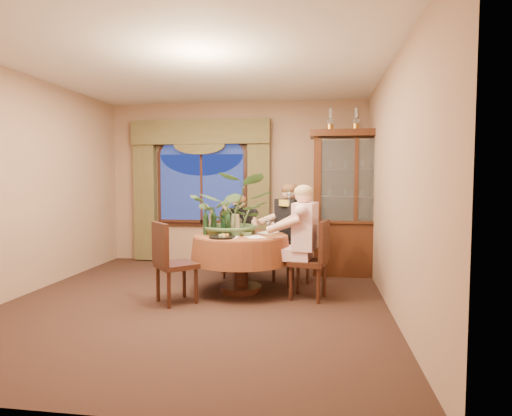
# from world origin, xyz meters

# --- Properties ---
(floor) EXTENTS (5.00, 5.00, 0.00)m
(floor) POSITION_xyz_m (0.00, 0.00, 0.00)
(floor) COLOR black
(floor) RESTS_ON ground
(wall_back) EXTENTS (4.50, 0.00, 4.50)m
(wall_back) POSITION_xyz_m (0.00, 2.50, 1.40)
(wall_back) COLOR #936F58
(wall_back) RESTS_ON ground
(wall_right) EXTENTS (0.00, 5.00, 5.00)m
(wall_right) POSITION_xyz_m (2.25, 0.00, 1.40)
(wall_right) COLOR #936F58
(wall_right) RESTS_ON ground
(ceiling) EXTENTS (5.00, 5.00, 0.00)m
(ceiling) POSITION_xyz_m (0.00, 0.00, 2.80)
(ceiling) COLOR white
(ceiling) RESTS_ON wall_back
(window) EXTENTS (1.62, 0.10, 1.32)m
(window) POSITION_xyz_m (-0.60, 2.43, 1.30)
(window) COLOR navy
(window) RESTS_ON wall_back
(arched_transom) EXTENTS (1.60, 0.06, 0.44)m
(arched_transom) POSITION_xyz_m (-0.60, 2.43, 2.08)
(arched_transom) COLOR navy
(arched_transom) RESTS_ON wall_back
(drapery_left) EXTENTS (0.38, 0.14, 2.32)m
(drapery_left) POSITION_xyz_m (-1.63, 2.38, 1.18)
(drapery_left) COLOR #4B4322
(drapery_left) RESTS_ON floor
(drapery_right) EXTENTS (0.38, 0.14, 2.32)m
(drapery_right) POSITION_xyz_m (0.43, 2.38, 1.18)
(drapery_right) COLOR #4B4322
(drapery_right) RESTS_ON floor
(swag_valance) EXTENTS (2.45, 0.16, 0.42)m
(swag_valance) POSITION_xyz_m (-0.60, 2.35, 2.28)
(swag_valance) COLOR #4B4322
(swag_valance) RESTS_ON wall_back
(dining_table) EXTENTS (1.47, 1.47, 0.75)m
(dining_table) POSITION_xyz_m (0.45, 0.52, 0.38)
(dining_table) COLOR maroon
(dining_table) RESTS_ON floor
(china_cabinet) EXTENTS (1.36, 0.54, 2.20)m
(china_cabinet) POSITION_xyz_m (1.99, 1.75, 1.10)
(china_cabinet) COLOR black
(china_cabinet) RESTS_ON floor
(oil_lamp_left) EXTENTS (0.11, 0.11, 0.34)m
(oil_lamp_left) POSITION_xyz_m (1.61, 1.75, 2.37)
(oil_lamp_left) COLOR #A5722D
(oil_lamp_left) RESTS_ON china_cabinet
(oil_lamp_center) EXTENTS (0.11, 0.11, 0.34)m
(oil_lamp_center) POSITION_xyz_m (1.99, 1.75, 2.37)
(oil_lamp_center) COLOR #A5722D
(oil_lamp_center) RESTS_ON china_cabinet
(oil_lamp_right) EXTENTS (0.11, 0.11, 0.34)m
(oil_lamp_right) POSITION_xyz_m (2.37, 1.75, 2.37)
(oil_lamp_right) COLOR #A5722D
(oil_lamp_right) RESTS_ON china_cabinet
(chair_right) EXTENTS (0.50, 0.50, 0.96)m
(chair_right) POSITION_xyz_m (1.32, 0.32, 0.48)
(chair_right) COLOR black
(chair_right) RESTS_ON floor
(chair_back_right) EXTENTS (0.59, 0.59, 0.96)m
(chair_back_right) POSITION_xyz_m (1.07, 1.06, 0.48)
(chair_back_right) COLOR black
(chair_back_right) RESTS_ON floor
(chair_back) EXTENTS (0.52, 0.52, 0.96)m
(chair_back) POSITION_xyz_m (0.19, 1.41, 0.48)
(chair_back) COLOR black
(chair_back) RESTS_ON floor
(chair_front_left) EXTENTS (0.59, 0.59, 0.96)m
(chair_front_left) POSITION_xyz_m (-0.22, -0.08, 0.48)
(chair_front_left) COLOR black
(chair_front_left) RESTS_ON floor
(person_pink) EXTENTS (0.54, 0.58, 1.41)m
(person_pink) POSITION_xyz_m (1.29, 0.38, 0.70)
(person_pink) COLOR beige
(person_pink) RESTS_ON floor
(person_back) EXTENTS (0.52, 0.49, 1.24)m
(person_back) POSITION_xyz_m (0.29, 1.31, 0.62)
(person_back) COLOR black
(person_back) RESTS_ON floor
(person_scarf) EXTENTS (0.69, 0.69, 1.42)m
(person_scarf) POSITION_xyz_m (1.07, 1.07, 0.71)
(person_scarf) COLOR black
(person_scarf) RESTS_ON floor
(stoneware_vase) EXTENTS (0.14, 0.14, 0.25)m
(stoneware_vase) POSITION_xyz_m (0.35, 0.65, 0.88)
(stoneware_vase) COLOR #9E8869
(stoneware_vase) RESTS_ON dining_table
(centerpiece_plant) EXTENTS (1.09, 1.21, 0.94)m
(centerpiece_plant) POSITION_xyz_m (0.34, 0.66, 1.42)
(centerpiece_plant) COLOR #3E5832
(centerpiece_plant) RESTS_ON dining_table
(olive_bowl) EXTENTS (0.17, 0.17, 0.05)m
(olive_bowl) POSITION_xyz_m (0.53, 0.44, 0.78)
(olive_bowl) COLOR #48572D
(olive_bowl) RESTS_ON dining_table
(cheese_platter) EXTENTS (0.32, 0.32, 0.02)m
(cheese_platter) POSITION_xyz_m (0.28, 0.18, 0.76)
(cheese_platter) COLOR black
(cheese_platter) RESTS_ON dining_table
(wine_bottle_0) EXTENTS (0.07, 0.07, 0.33)m
(wine_bottle_0) POSITION_xyz_m (0.04, 0.60, 0.92)
(wine_bottle_0) COLOR tan
(wine_bottle_0) RESTS_ON dining_table
(wine_bottle_1) EXTENTS (0.07, 0.07, 0.33)m
(wine_bottle_1) POSITION_xyz_m (-0.00, 0.46, 0.92)
(wine_bottle_1) COLOR black
(wine_bottle_1) RESTS_ON dining_table
(wine_bottle_2) EXTENTS (0.07, 0.07, 0.33)m
(wine_bottle_2) POSITION_xyz_m (0.29, 0.48, 0.92)
(wine_bottle_2) COLOR black
(wine_bottle_2) RESTS_ON dining_table
(wine_bottle_3) EXTENTS (0.07, 0.07, 0.33)m
(wine_bottle_3) POSITION_xyz_m (0.10, 0.49, 0.92)
(wine_bottle_3) COLOR black
(wine_bottle_3) RESTS_ON dining_table
(wine_bottle_4) EXTENTS (0.07, 0.07, 0.33)m
(wine_bottle_4) POSITION_xyz_m (0.18, 0.68, 0.92)
(wine_bottle_4) COLOR black
(wine_bottle_4) RESTS_ON dining_table
(tasting_paper_0) EXTENTS (0.33, 0.36, 0.00)m
(tasting_paper_0) POSITION_xyz_m (0.66, 0.33, 0.75)
(tasting_paper_0) COLOR white
(tasting_paper_0) RESTS_ON dining_table
(tasting_paper_1) EXTENTS (0.31, 0.36, 0.00)m
(tasting_paper_1) POSITION_xyz_m (0.77, 0.76, 0.75)
(tasting_paper_1) COLOR white
(tasting_paper_1) RESTS_ON dining_table
(tasting_paper_2) EXTENTS (0.23, 0.31, 0.00)m
(tasting_paper_2) POSITION_xyz_m (0.36, 0.26, 0.75)
(tasting_paper_2) COLOR white
(tasting_paper_2) RESTS_ON dining_table
(wine_glass_person_pink) EXTENTS (0.07, 0.07, 0.18)m
(wine_glass_person_pink) POSITION_xyz_m (0.87, 0.45, 0.84)
(wine_glass_person_pink) COLOR silver
(wine_glass_person_pink) RESTS_ON dining_table
(wine_glass_person_back) EXTENTS (0.07, 0.07, 0.18)m
(wine_glass_person_back) POSITION_xyz_m (0.36, 0.94, 0.84)
(wine_glass_person_back) COLOR silver
(wine_glass_person_back) RESTS_ON dining_table
(wine_glass_person_scarf) EXTENTS (0.07, 0.07, 0.18)m
(wine_glass_person_scarf) POSITION_xyz_m (0.77, 0.81, 0.84)
(wine_glass_person_scarf) COLOR silver
(wine_glass_person_scarf) RESTS_ON dining_table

